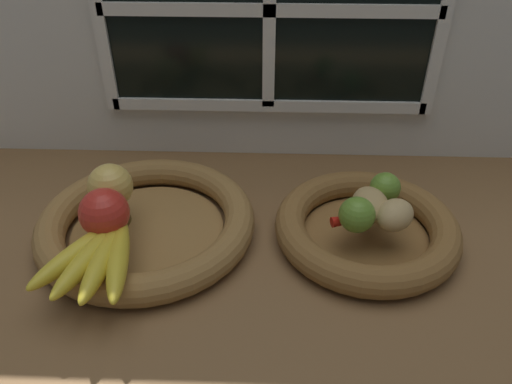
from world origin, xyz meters
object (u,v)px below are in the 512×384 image
(lime_near, at_px, (357,215))
(chili_pepper, at_px, (365,217))
(potato_small, at_px, (395,215))
(apple_golden_left, at_px, (110,186))
(fruit_bowl_left, at_px, (148,222))
(fruit_bowl_right, at_px, (366,227))
(apple_red_front, at_px, (104,213))
(potato_large, at_px, (370,203))
(lime_far, at_px, (385,188))
(banana_bunch_front, at_px, (98,254))

(lime_near, relative_size, chili_pepper, 0.50)
(potato_small, bearing_deg, apple_golden_left, 174.37)
(fruit_bowl_left, bearing_deg, potato_small, -4.72)
(fruit_bowl_right, height_order, chili_pepper, chili_pepper)
(chili_pepper, bearing_deg, fruit_bowl_right, 50.00)
(fruit_bowl_right, xyz_separation_m, apple_golden_left, (-0.43, 0.01, 0.07))
(apple_red_front, bearing_deg, fruit_bowl_left, 54.39)
(fruit_bowl_left, bearing_deg, apple_golden_left, 167.97)
(fruit_bowl_right, relative_size, apple_golden_left, 4.12)
(apple_red_front, xyz_separation_m, potato_small, (0.45, 0.03, -0.01))
(potato_large, distance_m, lime_far, 0.05)
(lime_near, bearing_deg, potato_small, 6.67)
(lime_far, bearing_deg, banana_bunch_front, -158.76)
(fruit_bowl_left, xyz_separation_m, chili_pepper, (0.37, -0.02, 0.04))
(banana_bunch_front, xyz_separation_m, potato_small, (0.45, 0.10, 0.01))
(apple_golden_left, height_order, apple_red_front, apple_red_front)
(potato_large, bearing_deg, lime_far, 52.13)
(potato_small, xyz_separation_m, lime_far, (-0.00, 0.07, 0.00))
(fruit_bowl_left, relative_size, apple_golden_left, 4.92)
(banana_bunch_front, bearing_deg, potato_large, 17.72)
(fruit_bowl_left, distance_m, apple_red_front, 0.10)
(chili_pepper, bearing_deg, potato_large, 50.00)
(fruit_bowl_left, distance_m, potato_small, 0.41)
(fruit_bowl_right, distance_m, apple_golden_left, 0.44)
(fruit_bowl_left, xyz_separation_m, apple_golden_left, (-0.06, 0.01, 0.07))
(apple_golden_left, bearing_deg, fruit_bowl_right, -1.61)
(lime_near, bearing_deg, banana_bunch_front, -166.72)
(fruit_bowl_right, xyz_separation_m, banana_bunch_front, (-0.41, -0.13, 0.04))
(banana_bunch_front, xyz_separation_m, lime_near, (0.39, 0.09, 0.01))
(apple_red_front, relative_size, lime_far, 1.49)
(fruit_bowl_left, xyz_separation_m, potato_small, (0.41, -0.03, 0.05))
(apple_red_front, distance_m, lime_far, 0.46)
(apple_golden_left, relative_size, potato_large, 0.92)
(lime_far, bearing_deg, apple_red_front, -167.05)
(banana_bunch_front, relative_size, potato_small, 2.91)
(banana_bunch_front, bearing_deg, potato_small, 12.40)
(apple_red_front, relative_size, lime_near, 1.35)
(apple_golden_left, height_order, lime_far, apple_golden_left)
(apple_golden_left, bearing_deg, chili_pepper, -4.36)
(fruit_bowl_left, bearing_deg, chili_pepper, -3.14)
(lime_far, bearing_deg, apple_golden_left, -176.46)
(potato_large, bearing_deg, potato_small, -45.00)
(banana_bunch_front, height_order, potato_large, potato_large)
(chili_pepper, bearing_deg, fruit_bowl_left, 160.74)
(potato_large, xyz_separation_m, lime_far, (0.03, 0.04, 0.00))
(fruit_bowl_right, distance_m, lime_far, 0.07)
(fruit_bowl_left, relative_size, banana_bunch_front, 1.90)
(fruit_bowl_right, xyz_separation_m, potato_large, (0.00, -0.00, 0.05))
(fruit_bowl_right, distance_m, potato_small, 0.07)
(lime_far, bearing_deg, lime_near, -125.84)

